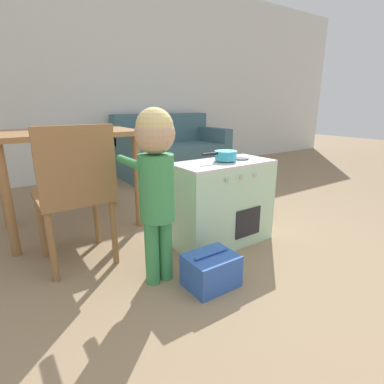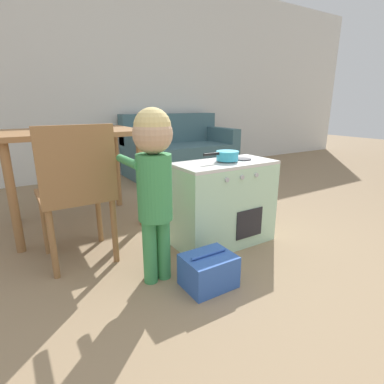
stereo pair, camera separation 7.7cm
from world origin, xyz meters
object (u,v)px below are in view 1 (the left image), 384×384
(play_kitchen, at_px, (222,203))
(child_figure, at_px, (156,171))
(dining_chair_near, at_px, (75,193))
(couch, at_px, (171,152))
(toy_pot, at_px, (225,155))
(dining_table, at_px, (66,147))
(toy_basket, at_px, (211,270))

(play_kitchen, xyz_separation_m, child_figure, (-0.60, -0.18, 0.33))
(dining_chair_near, relative_size, couch, 0.58)
(toy_pot, height_order, child_figure, child_figure)
(play_kitchen, xyz_separation_m, dining_table, (-0.79, 0.89, 0.35))
(toy_pot, height_order, toy_basket, toy_pot)
(toy_basket, xyz_separation_m, dining_table, (-0.40, 1.28, 0.55))
(play_kitchen, bearing_deg, dining_chair_near, 165.37)
(play_kitchen, xyz_separation_m, dining_chair_near, (-0.91, 0.24, 0.17))
(dining_table, height_order, couch, couch)
(child_figure, distance_m, dining_chair_near, 0.54)
(child_figure, bearing_deg, dining_table, 100.07)
(play_kitchen, bearing_deg, toy_basket, -135.84)
(couch, bearing_deg, play_kitchen, -111.57)
(toy_pot, distance_m, dining_table, 1.20)
(child_figure, relative_size, couch, 0.64)
(toy_pot, xyz_separation_m, toy_basket, (-0.41, -0.39, -0.53))
(play_kitchen, relative_size, toy_basket, 2.56)
(toy_pot, xyz_separation_m, dining_chair_near, (-0.92, 0.24, -0.16))
(toy_pot, xyz_separation_m, couch, (0.81, 2.08, -0.32))
(play_kitchen, height_order, toy_basket, play_kitchen)
(dining_chair_near, bearing_deg, toy_pot, -14.39)
(play_kitchen, bearing_deg, couch, 68.43)
(toy_basket, height_order, dining_chair_near, dining_chair_near)
(dining_chair_near, bearing_deg, toy_basket, -50.67)
(play_kitchen, height_order, dining_table, dining_table)
(toy_basket, relative_size, dining_table, 0.27)
(toy_basket, bearing_deg, toy_pot, 43.23)
(child_figure, xyz_separation_m, dining_table, (-0.19, 1.07, 0.02))
(dining_table, bearing_deg, toy_basket, -72.77)
(toy_basket, bearing_deg, dining_table, 107.23)
(toy_pot, distance_m, couch, 2.26)
(couch, bearing_deg, dining_chair_near, -133.18)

